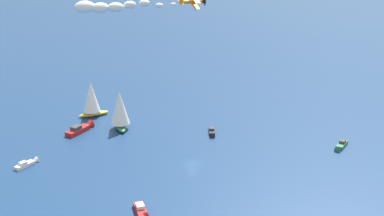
{
  "coord_description": "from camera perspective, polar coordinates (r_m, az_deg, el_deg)",
  "views": [
    {
      "loc": [
        140.78,
        38.56,
        69.57
      ],
      "look_at": [
        0.0,
        0.0,
        16.24
      ],
      "focal_mm": 54.82,
      "sensor_mm": 36.0,
      "label": 1
    }
  ],
  "objects": [
    {
      "name": "motorboat_near_centre",
      "position": [
        166.48,
        -15.71,
        -5.22
      ],
      "size": [
        7.46,
        4.17,
        2.1
      ],
      "color": "white",
      "rests_on": "ground_plane"
    },
    {
      "name": "smoke_trail_lead",
      "position": [
        142.58,
        -8.41,
        9.73
      ],
      "size": [
        15.79,
        22.24,
        3.89
      ],
      "color": "white"
    },
    {
      "name": "motorboat_far_stbd",
      "position": [
        186.06,
        -10.76,
        -1.98
      ],
      "size": [
        11.22,
        5.51,
        3.16
      ],
      "color": "#B21E1E",
      "rests_on": "ground_plane"
    },
    {
      "name": "motorboat_offshore",
      "position": [
        176.74,
        14.28,
        -3.56
      ],
      "size": [
        7.89,
        3.79,
        2.22
      ],
      "color": "#33704C",
      "rests_on": "ground_plane"
    },
    {
      "name": "motorboat_mid_cluster",
      "position": [
        180.93,
        1.95,
        -2.37
      ],
      "size": [
        7.07,
        3.56,
        1.99
      ],
      "color": "black",
      "rests_on": "ground_plane"
    },
    {
      "name": "motorboat_far_port",
      "position": [
        137.32,
        -4.9,
        -10.12
      ],
      "size": [
        8.6,
        6.67,
        2.55
      ],
      "color": "#B21E1E",
      "rests_on": "ground_plane"
    },
    {
      "name": "biplane_lead",
      "position": [
        148.15,
        0.11,
        10.35
      ],
      "size": [
        6.81,
        6.97,
        3.96
      ],
      "color": "orange"
    },
    {
      "name": "sailboat_inshore",
      "position": [
        184.13,
        -7.04,
        -0.16
      ],
      "size": [
        10.89,
        8.41,
        13.98
      ],
      "color": "#33704C",
      "rests_on": "ground_plane"
    },
    {
      "name": "sailboat_ahead",
      "position": [
        196.22,
        -9.75,
        0.87
      ],
      "size": [
        8.96,
        9.51,
        13.18
      ],
      "color": "gold",
      "rests_on": "ground_plane"
    },
    {
      "name": "ground_plane",
      "position": [
        161.7,
        -0.0,
        -5.41
      ],
      "size": [
        2000.0,
        2000.0,
        0.0
      ],
      "primitive_type": "plane",
      "color": "navy"
    }
  ]
}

